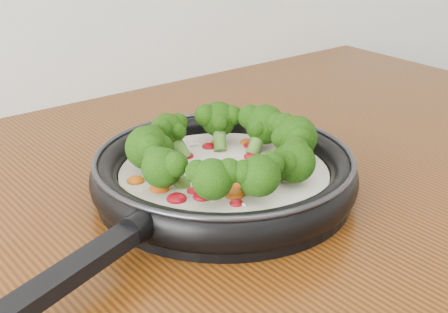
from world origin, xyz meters
TOP-DOWN VIEW (x-y plane):
  - skillet at (0.12, 1.06)m, footprint 0.51×0.40m

SIDE VIEW (x-z plane):
  - skillet at x=0.12m, z-range 0.89..0.98m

